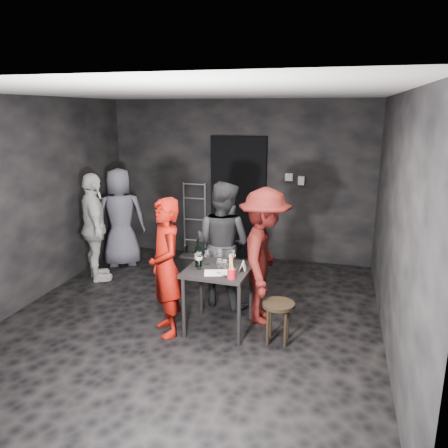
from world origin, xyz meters
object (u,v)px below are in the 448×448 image
(tasting_table, at_px, (219,276))
(wine_bottle, at_px, (198,256))
(breadstick_cup, at_px, (231,267))
(man_maroon, at_px, (264,250))
(bystander_grey, at_px, (120,214))
(bystander_cream, at_px, (94,223))
(stool, at_px, (278,311))
(server_red, at_px, (166,263))
(hand_truck, at_px, (194,243))
(woman_black, at_px, (223,238))

(tasting_table, relative_size, wine_bottle, 2.30)
(wine_bottle, relative_size, breadstick_cup, 1.13)
(man_maroon, distance_m, bystander_grey, 2.96)
(man_maroon, bearing_deg, bystander_grey, 57.93)
(bystander_cream, height_order, bystander_grey, bystander_cream)
(stool, bearing_deg, tasting_table, 168.32)
(server_red, bearing_deg, wine_bottle, 91.19)
(server_red, bearing_deg, bystander_grey, -178.61)
(breadstick_cup, bearing_deg, stool, 12.84)
(hand_truck, relative_size, man_maroon, 0.72)
(hand_truck, relative_size, server_red, 0.77)
(woman_black, height_order, bystander_grey, woman_black)
(server_red, xyz_separation_m, bystander_cream, (-1.66, 1.25, 0.05))
(stool, relative_size, breadstick_cup, 1.63)
(woman_black, xyz_separation_m, man_maroon, (0.61, -0.36, 0.00))
(bystander_cream, bearing_deg, tasting_table, -154.23)
(server_red, distance_m, bystander_grey, 2.53)
(tasting_table, relative_size, bystander_grey, 0.43)
(server_red, bearing_deg, breadstick_cup, 51.00)
(woman_black, bearing_deg, bystander_grey, -10.29)
(stool, bearing_deg, hand_truck, 125.49)
(woman_black, xyz_separation_m, breadstick_cup, (0.36, -0.95, -0.02))
(bystander_grey, relative_size, breadstick_cup, 6.10)
(tasting_table, distance_m, woman_black, 0.75)
(man_maroon, xyz_separation_m, bystander_grey, (-2.62, 1.38, -0.03))
(woman_black, bearing_deg, man_maroon, 166.07)
(man_maroon, relative_size, wine_bottle, 5.56)
(hand_truck, relative_size, tasting_table, 1.73)
(server_red, relative_size, breadstick_cup, 5.86)
(man_maroon, distance_m, breadstick_cup, 0.65)
(man_maroon, bearing_deg, tasting_table, 120.58)
(woman_black, height_order, man_maroon, man_maroon)
(hand_truck, height_order, server_red, server_red)
(server_red, distance_m, man_maroon, 1.17)
(tasting_table, bearing_deg, man_maroon, 34.86)
(woman_black, height_order, wine_bottle, woman_black)
(hand_truck, xyz_separation_m, bystander_cream, (-1.06, -1.47, 0.66))
(wine_bottle, bearing_deg, server_red, -140.93)
(server_red, xyz_separation_m, woman_black, (0.41, 0.94, 0.06))
(woman_black, height_order, breadstick_cup, woman_black)
(stool, distance_m, breadstick_cup, 0.72)
(hand_truck, height_order, breadstick_cup, hand_truck)
(hand_truck, height_order, man_maroon, man_maroon)
(hand_truck, xyz_separation_m, wine_bottle, (0.90, -2.47, 0.64))
(bystander_cream, relative_size, breadstick_cup, 6.18)
(wine_bottle, xyz_separation_m, breadstick_cup, (0.46, -0.26, 0.00))
(woman_black, relative_size, breadstick_cup, 6.26)
(tasting_table, relative_size, woman_black, 0.42)
(woman_black, bearing_deg, hand_truck, -43.84)
(breadstick_cup, bearing_deg, bystander_grey, 140.17)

